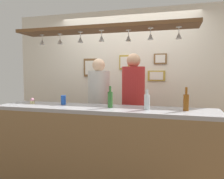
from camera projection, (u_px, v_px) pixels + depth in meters
ground_plane at (110, 178)px, 3.09m from camera, size 8.00×8.00×0.00m
back_wall at (127, 82)px, 4.05m from camera, size 4.40×0.06×2.60m
bar_counter at (98, 139)px, 2.55m from camera, size 2.70×0.55×1.05m
overhead_glass_rack at (103, 29)px, 2.65m from camera, size 2.20×0.36×0.04m
hanging_wineglass_far_left at (42, 42)px, 2.94m from camera, size 0.07×0.07×0.13m
hanging_wineglass_left at (60, 41)px, 2.87m from camera, size 0.07×0.07×0.13m
hanging_wineglass_center_left at (80, 39)px, 2.73m from camera, size 0.07×0.07×0.13m
hanging_wineglass_center at (102, 38)px, 2.63m from camera, size 0.07×0.07×0.13m
hanging_wineglass_center_right at (128, 38)px, 2.61m from camera, size 0.07×0.07×0.13m
hanging_wineglass_right at (151, 36)px, 2.50m from camera, size 0.07×0.07×0.13m
hanging_wineglass_far_right at (179, 35)px, 2.44m from camera, size 0.07×0.07×0.13m
person_left_white_patterned_shirt at (99, 102)px, 3.46m from camera, size 0.34×0.34×1.69m
person_middle_red_shirt at (133, 100)px, 3.30m from camera, size 0.34×0.34×1.75m
bottle_beer_green_import at (110, 99)px, 2.63m from camera, size 0.06×0.06×0.26m
bottle_beer_amber_tall at (186, 102)px, 2.42m from camera, size 0.06×0.06×0.26m
bottle_soda_clear at (147, 101)px, 2.50m from camera, size 0.06×0.06×0.23m
drink_can at (63, 100)px, 2.90m from camera, size 0.07×0.07×0.12m
cupcake at (32, 101)px, 2.98m from camera, size 0.06×0.06×0.08m
picture_frame_caricature at (90, 68)px, 4.17m from camera, size 0.26×0.02×0.34m
picture_frame_lower_pair at (156, 76)px, 3.85m from camera, size 0.30×0.02×0.18m
picture_frame_crest at (124, 62)px, 3.99m from camera, size 0.18×0.02×0.26m
picture_frame_upper_small at (160, 59)px, 3.81m from camera, size 0.22×0.02×0.18m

